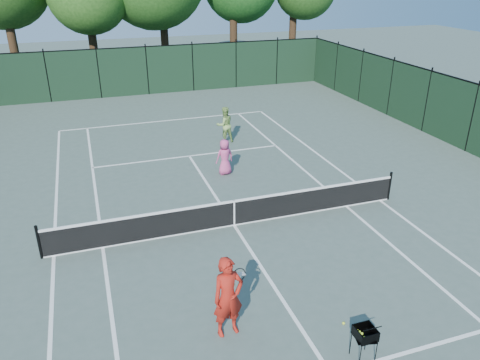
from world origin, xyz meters
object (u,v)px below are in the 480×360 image
object	(u,v)px
player_pink	(225,157)
player_green	(225,125)
loose_ball_near_cart	(344,323)
coach	(228,297)
ball_hopper	(365,333)
loose_ball_midcourt	(233,285)

from	to	relation	value
player_pink	player_green	size ratio (longest dim) A/B	0.85
player_green	loose_ball_near_cart	size ratio (longest dim) A/B	25.26
player_pink	player_green	xyz separation A→B (m)	(1.09, 3.58, 0.13)
coach	player_pink	xyz separation A→B (m)	(2.54, 8.60, -0.26)
coach	player_green	distance (m)	12.72
ball_hopper	loose_ball_midcourt	bearing A→B (deg)	133.08
loose_ball_near_cart	player_pink	bearing A→B (deg)	90.45
coach	loose_ball_near_cart	xyz separation A→B (m)	(2.62, -0.63, -0.95)
coach	ball_hopper	xyz separation A→B (m)	(2.46, -1.67, -0.31)
coach	player_green	size ratio (longest dim) A/B	1.15
loose_ball_midcourt	loose_ball_near_cart	bearing A→B (deg)	-47.89
player_pink	ball_hopper	size ratio (longest dim) A/B	1.81
player_pink	coach	bearing A→B (deg)	66.03
coach	player_pink	bearing A→B (deg)	66.09
ball_hopper	loose_ball_midcourt	distance (m)	3.78
player_pink	ball_hopper	xyz separation A→B (m)	(-0.08, -10.27, -0.05)
coach	loose_ball_near_cart	distance (m)	2.85
coach	player_pink	size ratio (longest dim) A/B	1.35
coach	ball_hopper	distance (m)	2.99
player_pink	loose_ball_midcourt	xyz separation A→B (m)	(-1.92, -7.03, -0.69)
loose_ball_near_cart	loose_ball_midcourt	xyz separation A→B (m)	(-2.00, 2.21, 0.00)
player_pink	player_green	bearing A→B (deg)	-114.48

